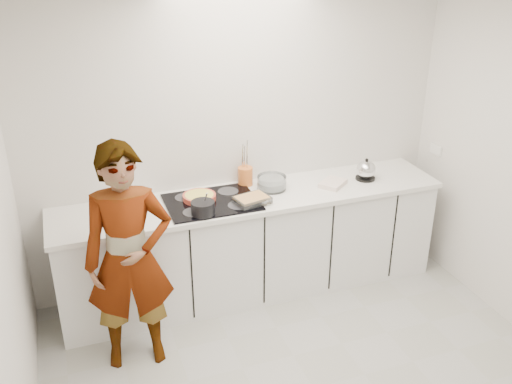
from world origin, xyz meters
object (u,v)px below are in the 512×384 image
object	(u,v)px
tart_dish	(199,197)
mixing_bowl	(272,183)
cook	(129,259)
hob	(212,202)
baking_dish	(252,199)
utensil_crock	(245,176)
saucepan	(203,208)
kettle	(366,170)

from	to	relation	value
tart_dish	mixing_bowl	bearing A→B (deg)	2.26
tart_dish	cook	world-z (taller)	cook
cook	hob	bearing A→B (deg)	40.57
baking_dish	mixing_bowl	bearing A→B (deg)	41.40
utensil_crock	cook	size ratio (longest dim) A/B	0.09
hob	cook	xyz separation A→B (m)	(-0.73, -0.52, -0.08)
saucepan	utensil_crock	world-z (taller)	saucepan
tart_dish	cook	xyz separation A→B (m)	(-0.65, -0.58, -0.11)
hob	mixing_bowl	size ratio (longest dim) A/B	2.36
mixing_bowl	kettle	size ratio (longest dim) A/B	1.42
saucepan	mixing_bowl	size ratio (longest dim) A/B	0.72
baking_dish	cook	world-z (taller)	cook
hob	saucepan	world-z (taller)	saucepan
kettle	utensil_crock	size ratio (longest dim) A/B	1.37
kettle	utensil_crock	world-z (taller)	kettle
saucepan	cook	distance (m)	0.71
saucepan	kettle	bearing A→B (deg)	7.48
kettle	mixing_bowl	bearing A→B (deg)	174.41
mixing_bowl	cook	distance (m)	1.42
tart_dish	kettle	size ratio (longest dim) A/B	1.50
hob	cook	distance (m)	0.90
baking_dish	utensil_crock	bearing A→B (deg)	79.03
mixing_bowl	utensil_crock	xyz separation A→B (m)	(-0.18, 0.16, 0.03)
hob	utensil_crock	size ratio (longest dim) A/B	4.58
baking_dish	kettle	distance (m)	1.10
saucepan	utensil_crock	distance (m)	0.65
tart_dish	baking_dish	world-z (taller)	baking_dish
utensil_crock	cook	world-z (taller)	cook
hob	baking_dish	xyz separation A→B (m)	(0.29, -0.13, 0.04)
tart_dish	saucepan	bearing A→B (deg)	-98.15
saucepan	utensil_crock	bearing A→B (deg)	42.02
baking_dish	mixing_bowl	size ratio (longest dim) A/B	1.00
saucepan	mixing_bowl	xyz separation A→B (m)	(0.67, 0.28, -0.01)
hob	kettle	size ratio (longest dim) A/B	3.35
tart_dish	hob	bearing A→B (deg)	-38.31
kettle	utensil_crock	bearing A→B (deg)	166.76
cook	tart_dish	bearing A→B (deg)	47.22
kettle	cook	bearing A→B (deg)	-166.06
tart_dish	utensil_crock	xyz separation A→B (m)	(0.45, 0.18, 0.04)
hob	tart_dish	distance (m)	0.11
baking_dish	mixing_bowl	world-z (taller)	mixing_bowl
mixing_bowl	tart_dish	bearing A→B (deg)	-177.74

